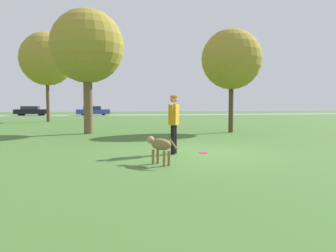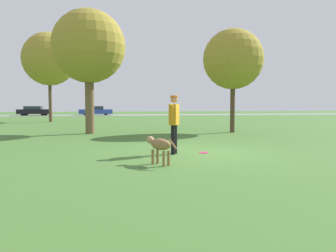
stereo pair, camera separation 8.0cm
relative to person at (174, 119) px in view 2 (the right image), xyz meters
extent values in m
plane|color=#426B2D|center=(0.74, 0.15, -1.05)|extent=(120.00, 120.00, 0.00)
cube|color=gray|center=(0.74, 36.70, -1.04)|extent=(120.00, 6.00, 0.01)
cylinder|color=black|center=(0.05, 0.11, -0.61)|extent=(0.17, 0.17, 0.88)
cylinder|color=black|center=(-0.05, -0.11, -0.61)|extent=(0.17, 0.17, 0.88)
cube|color=#C68419|center=(0.00, 0.00, 0.14)|extent=(0.38, 0.48, 0.62)
cylinder|color=#C68419|center=(0.10, 0.22, 0.14)|extent=(0.18, 0.23, 0.63)
cylinder|color=#C68419|center=(-0.10, -0.22, 0.14)|extent=(0.18, 0.23, 0.63)
sphere|color=#A87A5B|center=(0.00, 0.00, 0.60)|extent=(0.29, 0.29, 0.22)
cylinder|color=#D15B19|center=(0.00, 0.00, 0.67)|extent=(0.31, 0.31, 0.06)
ellipsoid|color=olive|center=(-0.67, -1.70, -0.54)|extent=(0.59, 0.71, 0.29)
ellipsoid|color=tan|center=(-0.77, -1.54, -0.59)|extent=(0.25, 0.24, 0.16)
sphere|color=tan|center=(-0.88, -1.36, -0.46)|extent=(0.26, 0.26, 0.19)
cylinder|color=olive|center=(-0.85, -1.57, -0.87)|extent=(0.10, 0.10, 0.36)
cylinder|color=olive|center=(-0.72, -1.48, -0.87)|extent=(0.10, 0.10, 0.36)
cylinder|color=olive|center=(-0.63, -1.91, -0.87)|extent=(0.10, 0.10, 0.36)
cylinder|color=olive|center=(-0.50, -1.83, -0.87)|extent=(0.10, 0.10, 0.36)
cylinder|color=olive|center=(-0.44, -2.07, -0.50)|extent=(0.18, 0.25, 0.23)
cylinder|color=#E52366|center=(0.93, 0.03, -1.04)|extent=(0.28, 0.28, 0.02)
torus|color=#E52366|center=(0.93, 0.03, -1.04)|extent=(0.28, 0.28, 0.02)
cylinder|color=#4C3826|center=(4.54, 6.94, 0.29)|extent=(0.25, 0.25, 2.68)
sphere|color=olive|center=(4.54, 6.94, 2.82)|extent=(3.17, 3.17, 3.17)
cylinder|color=brown|center=(-2.89, 7.51, 0.47)|extent=(0.45, 0.45, 3.03)
sphere|color=olive|center=(-2.89, 7.51, 3.36)|extent=(3.68, 3.68, 3.68)
cylinder|color=brown|center=(-6.90, 19.87, 0.79)|extent=(0.28, 0.28, 3.67)
sphere|color=olive|center=(-6.90, 19.87, 4.31)|extent=(4.50, 4.50, 4.50)
cube|color=black|center=(-11.85, 36.83, -0.51)|extent=(4.21, 1.80, 0.60)
cube|color=#232D38|center=(-11.97, 36.84, 0.01)|extent=(2.20, 1.53, 0.43)
cylinder|color=black|center=(-10.58, 37.56, -0.71)|extent=(0.68, 0.21, 0.67)
cylinder|color=black|center=(-10.60, 36.06, -0.71)|extent=(0.68, 0.21, 0.67)
cylinder|color=black|center=(-13.09, 37.60, -0.71)|extent=(0.68, 0.21, 0.67)
cylinder|color=black|center=(-13.11, 36.10, -0.71)|extent=(0.68, 0.21, 0.67)
cube|color=#284293|center=(-3.80, 36.93, -0.55)|extent=(4.59, 1.87, 0.61)
cube|color=#232D38|center=(-3.93, 36.93, -0.02)|extent=(2.41, 1.56, 0.45)
cylinder|color=black|center=(-2.46, 37.72, -0.77)|extent=(0.57, 0.22, 0.56)
cylinder|color=black|center=(-2.41, 36.22, -0.77)|extent=(0.57, 0.22, 0.56)
cylinder|color=black|center=(-5.18, 37.64, -0.77)|extent=(0.57, 0.22, 0.56)
cylinder|color=black|center=(-5.14, 36.14, -0.77)|extent=(0.57, 0.22, 0.56)
camera|label=1|loc=(-1.97, -9.57, 0.44)|focal=35.00mm
camera|label=2|loc=(-1.90, -9.58, 0.44)|focal=35.00mm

